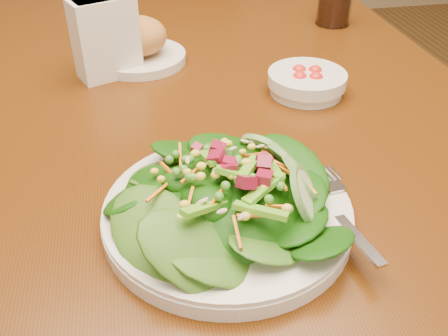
# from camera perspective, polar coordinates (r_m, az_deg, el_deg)

# --- Properties ---
(dining_table) EXTENTS (0.90, 1.40, 0.75)m
(dining_table) POSITION_cam_1_polar(r_m,az_deg,el_deg) (0.90, -1.65, 2.88)
(dining_table) COLOR #4C240A
(dining_table) RESTS_ON ground_plane
(chair_far) EXTENTS (0.48, 0.48, 0.95)m
(chair_far) POSITION_cam_1_polar(r_m,az_deg,el_deg) (1.83, -6.31, 15.33)
(chair_far) COLOR black
(chair_far) RESTS_ON ground_plane
(salad_plate) EXTENTS (0.29, 0.28, 0.08)m
(salad_plate) POSITION_cam_1_polar(r_m,az_deg,el_deg) (0.56, 1.38, -3.60)
(salad_plate) COLOR silver
(salad_plate) RESTS_ON dining_table
(bread_plate) EXTENTS (0.17, 0.17, 0.09)m
(bread_plate) POSITION_cam_1_polar(r_m,az_deg,el_deg) (0.96, -9.68, 13.74)
(bread_plate) COLOR silver
(bread_plate) RESTS_ON dining_table
(tomato_bowl) EXTENTS (0.13, 0.13, 0.04)m
(tomato_bowl) POSITION_cam_1_polar(r_m,az_deg,el_deg) (0.85, 9.43, 9.67)
(tomato_bowl) COLOR silver
(tomato_bowl) RESTS_ON dining_table
(napkin_holder) EXTENTS (0.12, 0.09, 0.14)m
(napkin_holder) POSITION_cam_1_polar(r_m,az_deg,el_deg) (0.90, -13.40, 14.49)
(napkin_holder) COLOR white
(napkin_holder) RESTS_ON dining_table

